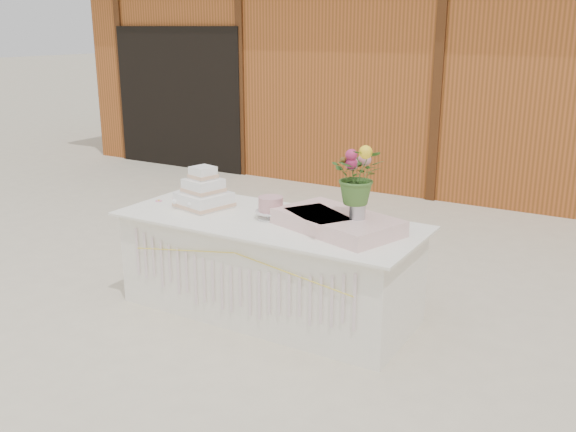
% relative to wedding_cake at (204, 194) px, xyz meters
% --- Properties ---
extents(ground, '(80.00, 80.00, 0.00)m').
position_rel_wedding_cake_xyz_m(ground, '(0.64, -0.02, -0.89)').
color(ground, beige).
rests_on(ground, ground).
extents(barn, '(12.60, 4.60, 3.30)m').
position_rel_wedding_cake_xyz_m(barn, '(0.63, 5.97, 0.79)').
color(barn, '#A34F22').
rests_on(barn, ground).
extents(cake_table, '(2.40, 1.00, 0.77)m').
position_rel_wedding_cake_xyz_m(cake_table, '(0.64, -0.03, -0.50)').
color(cake_table, white).
rests_on(cake_table, ground).
extents(wedding_cake, '(0.46, 0.46, 0.34)m').
position_rel_wedding_cake_xyz_m(wedding_cake, '(0.00, 0.00, 0.00)').
color(wedding_cake, white).
rests_on(wedding_cake, cake_table).
extents(pink_cake_stand, '(0.24, 0.24, 0.17)m').
position_rel_wedding_cake_xyz_m(pink_cake_stand, '(0.65, 0.00, -0.02)').
color(pink_cake_stand, white).
rests_on(pink_cake_stand, cake_table).
extents(satin_runner, '(1.03, 0.79, 0.11)m').
position_rel_wedding_cake_xyz_m(satin_runner, '(1.21, 0.01, -0.06)').
color(satin_runner, '#FBD3CA').
rests_on(satin_runner, cake_table).
extents(flower_vase, '(0.11, 0.11, 0.16)m').
position_rel_wedding_cake_xyz_m(flower_vase, '(1.38, -0.00, 0.08)').
color(flower_vase, '#BBBBC0').
rests_on(flower_vase, satin_runner).
extents(bouquet, '(0.45, 0.43, 0.41)m').
position_rel_wedding_cake_xyz_m(bouquet, '(1.38, -0.00, 0.36)').
color(bouquet, '#3E692A').
rests_on(bouquet, flower_vase).
extents(loose_flowers, '(0.16, 0.31, 0.02)m').
position_rel_wedding_cake_xyz_m(loose_flowers, '(-0.41, 0.01, -0.11)').
color(loose_flowers, pink).
rests_on(loose_flowers, cake_table).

